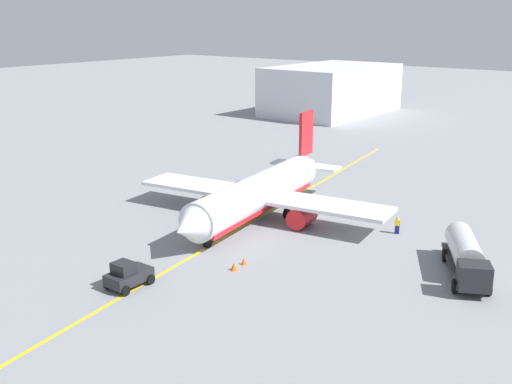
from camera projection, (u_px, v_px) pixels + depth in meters
ground_plane at (256, 219)px, 64.06m from camera, size 400.00×400.00×0.00m
airplane at (258, 194)px, 63.71m from camera, size 28.90×28.41×9.74m
fuel_tanker at (466, 256)px, 49.87m from camera, size 10.21×6.93×3.15m
pushback_tug at (128, 275)px, 47.87m from camera, size 3.62×2.33×2.20m
refueling_worker at (397, 226)px, 59.71m from camera, size 0.54×0.62×1.71m
safety_cone_nose at (244, 261)px, 52.38m from camera, size 0.52×0.52×0.58m
safety_cone_wingtip at (234, 266)px, 51.23m from camera, size 0.61×0.61×0.67m
distant_hangar at (332, 90)px, 132.47m from camera, size 30.53×18.76×10.21m
taxi_line_marking at (256, 219)px, 64.06m from camera, size 80.09×12.15×0.01m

